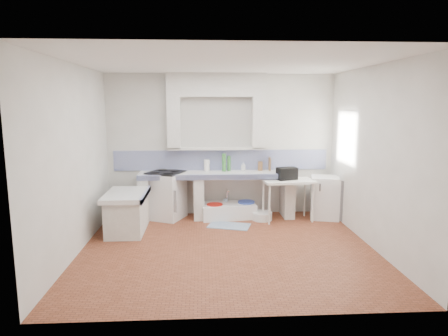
{
  "coord_description": "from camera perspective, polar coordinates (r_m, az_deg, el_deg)",
  "views": [
    {
      "loc": [
        -0.39,
        -5.78,
        2.21
      ],
      "look_at": [
        0.0,
        1.0,
        1.1
      ],
      "focal_mm": 31.36,
      "sensor_mm": 36.0,
      "label": 1
    }
  ],
  "objects": [
    {
      "name": "stove",
      "position": [
        7.72,
        -8.46,
        -4.03
      ],
      "size": [
        0.82,
        0.81,
        0.89
      ],
      "primitive_type": "cube",
      "rotation": [
        0.0,
        0.0,
        -0.42
      ],
      "color": "white",
      "rests_on": "ground"
    },
    {
      "name": "water_bottle_b",
      "position": [
        7.93,
        1.63,
        -5.88
      ],
      "size": [
        0.08,
        0.08,
        0.27
      ],
      "primitive_type": "cylinder",
      "rotation": [
        0.0,
        0.0,
        -0.2
      ],
      "color": "silver",
      "rests_on": "ground"
    },
    {
      "name": "basin_white",
      "position": [
        7.65,
        5.57,
        -6.97
      ],
      "size": [
        0.42,
        0.42,
        0.15
      ],
      "primitive_type": "cylinder",
      "rotation": [
        0.0,
        0.0,
        -0.07
      ],
      "color": "white",
      "rests_on": "ground"
    },
    {
      "name": "alcove_mass",
      "position": [
        7.67,
        -1.14,
        12.02
      ],
      "size": [
        1.9,
        0.25,
        0.45
      ],
      "primitive_type": "cube",
      "color": "silver",
      "rests_on": "ground"
    },
    {
      "name": "soap_bottle",
      "position": [
        7.77,
        2.83,
        0.22
      ],
      "size": [
        0.09,
        0.09,
        0.17
      ],
      "primitive_type": "imported",
      "rotation": [
        0.0,
        0.0,
        -0.2
      ],
      "color": "white",
      "rests_on": "counter_slab"
    },
    {
      "name": "counter_pier_right",
      "position": [
        7.88,
        9.21,
        -4.05
      ],
      "size": [
        0.2,
        0.55,
        0.82
      ],
      "primitive_type": "cube",
      "color": "silver",
      "rests_on": "ground"
    },
    {
      "name": "counter_lip",
      "position": [
        7.33,
        -0.97,
        -1.33
      ],
      "size": [
        3.0,
        0.04,
        0.1
      ],
      "primitive_type": "cube",
      "color": "navy",
      "rests_on": "ground"
    },
    {
      "name": "counter_pier_mid",
      "position": [
        7.69,
        -3.66,
        -4.26
      ],
      "size": [
        0.2,
        0.55,
        0.82
      ],
      "primitive_type": "cube",
      "color": "silver",
      "rests_on": "ground"
    },
    {
      "name": "sink",
      "position": [
        7.75,
        0.56,
        -6.31
      ],
      "size": [
        1.12,
        0.7,
        0.25
      ],
      "primitive_type": "cube",
      "rotation": [
        0.0,
        0.0,
        0.13
      ],
      "color": "white",
      "rests_on": "ground"
    },
    {
      "name": "fridge",
      "position": [
        7.9,
        14.47,
        -4.16
      ],
      "size": [
        0.64,
        0.64,
        0.82
      ],
      "primitive_type": "cube",
      "rotation": [
        0.0,
        0.0,
        -0.24
      ],
      "color": "white",
      "rests_on": "ground"
    },
    {
      "name": "water_bottle_a",
      "position": [
        7.91,
        0.24,
        -5.7
      ],
      "size": [
        0.11,
        0.11,
        0.33
      ],
      "primitive_type": "cylinder",
      "rotation": [
        0.0,
        0.0,
        -0.3
      ],
      "color": "silver",
      "rests_on": "ground"
    },
    {
      "name": "green_bottle_b",
      "position": [
        7.73,
        0.73,
        0.68
      ],
      "size": [
        0.07,
        0.07,
        0.3
      ],
      "primitive_type": "cylinder",
      "rotation": [
        0.0,
        0.0,
        0.03
      ],
      "color": "#367934",
      "rests_on": "counter_slab"
    },
    {
      "name": "peninsula_base",
      "position": [
        7.07,
        -13.94,
        -6.59
      ],
      "size": [
        0.6,
        1.0,
        0.62
      ],
      "primitive_type": "cube",
      "color": "silver",
      "rests_on": "ground"
    },
    {
      "name": "backsplash",
      "position": [
        7.85,
        -0.41,
        1.16
      ],
      "size": [
        4.27,
        0.03,
        0.4
      ],
      "primitive_type": "cube",
      "color": "navy",
      "rests_on": "ground"
    },
    {
      "name": "window_frame",
      "position": [
        7.55,
        18.67,
        4.16
      ],
      "size": [
        0.35,
        0.86,
        1.06
      ],
      "primitive_type": "cube",
      "color": "#3B1F12",
      "rests_on": "ground"
    },
    {
      "name": "rug",
      "position": [
        7.25,
        0.75,
        -8.41
      ],
      "size": [
        0.84,
        0.63,
        0.01
      ],
      "primitive_type": "cube",
      "rotation": [
        0.0,
        0.0,
        -0.3
      ],
      "color": "#406993",
      "rests_on": "ground"
    },
    {
      "name": "paper_towel",
      "position": [
        7.72,
        -2.54,
        0.37
      ],
      "size": [
        0.15,
        0.15,
        0.23
      ],
      "primitive_type": "cylinder",
      "rotation": [
        0.0,
        0.0,
        -0.39
      ],
      "color": "white",
      "rests_on": "counter_slab"
    },
    {
      "name": "cutting_board",
      "position": [
        7.84,
        6.66,
        0.58
      ],
      "size": [
        0.02,
        0.19,
        0.27
      ],
      "primitive_type": "cube",
      "rotation": [
        0.0,
        0.0,
        0.01
      ],
      "color": "brown",
      "rests_on": "counter_slab"
    },
    {
      "name": "bucket_red",
      "position": [
        7.65,
        -1.35,
        -6.35
      ],
      "size": [
        0.42,
        0.42,
        0.29
      ],
      "primitive_type": "cylinder",
      "rotation": [
        0.0,
        0.0,
        0.43
      ],
      "color": "#B81109",
      "rests_on": "ground"
    },
    {
      "name": "black_bag",
      "position": [
        7.52,
        9.15,
        -0.81
      ],
      "size": [
        0.42,
        0.31,
        0.23
      ],
      "primitive_type": "cube",
      "rotation": [
        0.0,
        0.0,
        0.28
      ],
      "color": "black",
      "rests_on": "side_table"
    },
    {
      "name": "counter_slab",
      "position": [
        7.61,
        -1.05,
        -0.94
      ],
      "size": [
        3.0,
        0.6,
        0.08
      ],
      "primitive_type": "cube",
      "color": "white",
      "rests_on": "ground"
    },
    {
      "name": "green_bottle_a",
      "position": [
        7.69,
        -0.01,
        0.82
      ],
      "size": [
        0.09,
        0.09,
        0.36
      ],
      "primitive_type": "cylinder",
      "rotation": [
        0.0,
        0.0,
        -0.21
      ],
      "color": "#367934",
      "rests_on": "counter_slab"
    },
    {
      "name": "peninsula_top",
      "position": [
        6.98,
        -14.05,
        -3.83
      ],
      "size": [
        0.7,
        1.1,
        0.08
      ],
      "primitive_type": "cube",
      "color": "white",
      "rests_on": "ground"
    },
    {
      "name": "side_table",
      "position": [
        7.61,
        9.28,
        -4.64
      ],
      "size": [
        1.0,
        0.62,
        0.04
      ],
      "primitive_type": "cube",
      "rotation": [
        0.0,
        0.0,
        0.11
      ],
      "color": "white",
      "rests_on": "ground"
    },
    {
      "name": "bucket_orange",
      "position": [
        7.69,
        0.66,
        -6.35
      ],
      "size": [
        0.3,
        0.3,
        0.28
      ],
      "primitive_type": "cylinder",
      "rotation": [
        0.0,
        0.0,
        0.01
      ],
      "color": "orange",
      "rests_on": "ground"
    },
    {
      "name": "wall_back",
      "position": [
        7.83,
        -0.42,
        3.35
      ],
      "size": [
        4.5,
        0.0,
        4.5
      ],
      "primitive_type": "plane",
      "rotation": [
        1.57,
        0.0,
        0.0
      ],
      "color": "silver",
      "rests_on": "ground"
    },
    {
      "name": "counter_pier_left",
      "position": [
        7.77,
        -11.44,
        -4.29
      ],
      "size": [
        0.2,
        0.55,
        0.82
      ],
      "primitive_type": "cube",
      "color": "silver",
      "rests_on": "ground"
    },
    {
      "name": "bucket_blue",
      "position": [
        7.81,
        3.25,
        -5.98
      ],
      "size": [
        0.36,
        0.36,
        0.31
      ],
      "primitive_type": "cylinder",
      "rotation": [
        0.0,
        0.0,
        -0.08
      ],
      "color": "#3048AD",
      "rests_on": "ground"
    },
    {
      "name": "floor",
      "position": [
        6.2,
        0.54,
        -11.6
      ],
      "size": [
        4.5,
        4.5,
        0.0
      ],
      "primitive_type": "plane",
      "color": "brown",
      "rests_on": "ground"
    },
    {
      "name": "wall_front",
      "position": [
        3.88,
        2.52,
        -2.79
      ],
      "size": [
        4.5,
        0.0,
        4.5
      ],
      "primitive_type": "plane",
      "rotation": [
        -1.57,
        0.0,
        0.0
      ],
      "color": "silver",
      "rests_on": "ground"
    },
    {
      "name": "lace_valance",
      "position": [
        7.47,
        17.78,
        7.08
      ],
      "size": [
        0.01,
        0.84,
        0.24
      ],
      "primitive_type": "cube",
      "color": "white",
      "rests_on": "ground"
    },
    {
      "name": "wall_left",
      "position": [
        6.13,
        -20.95,
        1.06
      ],
      "size": [
        0.0,
        4.5,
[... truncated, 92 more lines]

